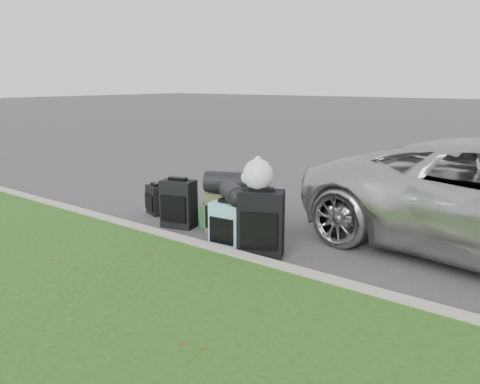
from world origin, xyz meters
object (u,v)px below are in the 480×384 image
Objects in this scene: suitcase_olive at (222,214)px; tote_green at (211,217)px; suitcase_small_black at (156,200)px; suitcase_large_black_right at (261,223)px; suitcase_large_black_left at (179,204)px; tote_navy at (178,207)px; suitcase_teal at (227,226)px.

suitcase_olive is 0.42m from tote_green.
suitcase_large_black_right is at bearing 9.15° from suitcase_small_black.
suitcase_large_black_left is 0.86× the size of suitcase_large_black_right.
suitcase_large_black_right is (1.67, -0.23, 0.06)m from suitcase_large_black_left.
suitcase_large_black_right is 2.17m from tote_navy.
suitcase_large_black_left reaches higher than suitcase_small_black.
suitcase_large_black_right reaches higher than tote_green.
tote_green reaches higher than tote_navy.
suitcase_large_black_left is at bearing 1.96° from suitcase_small_black.
suitcase_large_black_right is (0.50, 0.06, 0.11)m from suitcase_teal.
suitcase_olive is (0.74, 0.13, -0.06)m from suitcase_large_black_left.
suitcase_teal is 1.98× the size of tote_green.
tote_navy is (-0.78, 0.08, -0.00)m from tote_green.
tote_green is at bearing 154.64° from suitcase_olive.
suitcase_large_black_right is at bearing -20.58° from suitcase_olive.
suitcase_teal is at bearing -29.04° from suitcase_large_black_left.
suitcase_small_black is 0.67× the size of suitcase_large_black_left.
suitcase_teal is (1.18, -0.29, -0.05)m from suitcase_large_black_left.
suitcase_small_black is 0.80× the size of suitcase_olive.
suitcase_olive is 1.90× the size of tote_green.
tote_navy is at bearing 121.07° from suitcase_large_black_left.
suitcase_olive is 0.71× the size of suitcase_large_black_right.
tote_navy is (-1.57, 0.67, -0.15)m from suitcase_teal.
suitcase_teal is 0.74× the size of suitcase_large_black_right.
suitcase_large_black_left is 0.58m from tote_navy.
suitcase_teal is 1.99× the size of tote_navy.
suitcase_teal is at bearing 4.73° from suitcase_small_black.
suitcase_large_black_right is at bearing 1.24° from suitcase_teal.
tote_green is at bearing 22.44° from suitcase_large_black_left.
suitcase_teal is at bearing 161.15° from suitcase_large_black_right.
suitcase_small_black reaches higher than tote_green.
suitcase_teal is 1.00m from tote_green.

